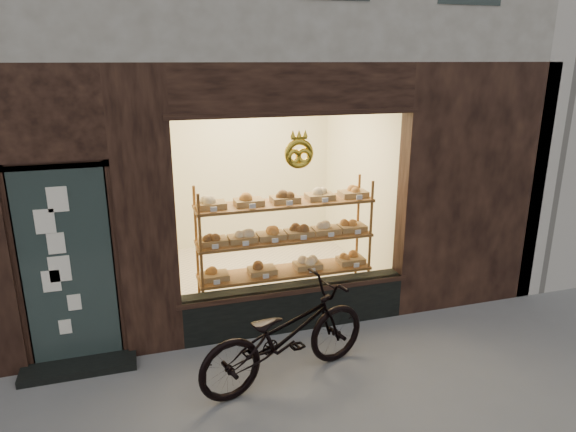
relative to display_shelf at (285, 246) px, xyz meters
name	(u,v)px	position (x,y,z in m)	size (l,w,h in m)	color
display_shelf	(285,246)	(0.00, 0.00, 0.00)	(2.20, 0.45, 1.70)	brown
bicycle	(286,334)	(-0.42, -1.40, -0.39)	(0.66, 1.90, 1.00)	black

